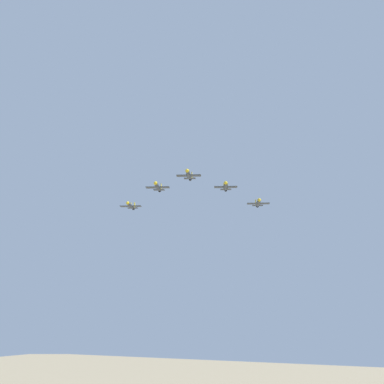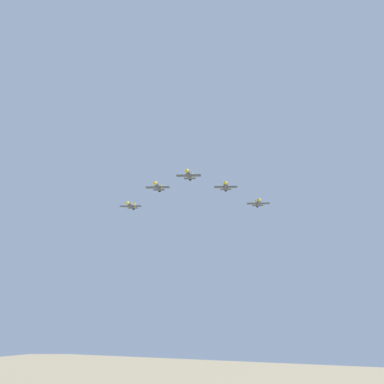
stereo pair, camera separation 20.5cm
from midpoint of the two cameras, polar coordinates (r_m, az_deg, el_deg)
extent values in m
ellipsoid|color=#2D3338|center=(247.60, -0.37, 1.77)|extent=(15.00, 7.84, 1.99)
cone|color=gold|center=(239.30, -0.54, 2.27)|extent=(2.49, 2.33, 1.69)
ellipsoid|color=#334751|center=(244.50, -0.44, 2.13)|extent=(3.02, 2.40, 1.16)
cube|color=#2D3338|center=(248.32, -0.36, 1.70)|extent=(7.54, 11.53, 0.20)
cube|color=gold|center=(247.98, 0.79, 1.73)|extent=(3.23, 1.95, 0.24)
cube|color=gold|center=(248.79, -1.50, 1.69)|extent=(3.23, 1.95, 0.24)
cube|color=#2D3338|center=(253.88, -0.25, 1.41)|extent=(4.29, 5.82, 0.20)
cube|color=gold|center=(253.84, -0.03, 1.75)|extent=(2.14, 1.10, 2.87)
cube|color=gold|center=(254.00, -0.48, 1.74)|extent=(2.14, 1.10, 2.87)
cylinder|color=black|center=(255.50, -0.22, 1.32)|extent=(1.56, 1.71, 1.39)
ellipsoid|color=#2D3338|center=(265.60, 3.47, 0.57)|extent=(15.03, 8.09, 2.00)
cone|color=gold|center=(257.16, 3.47, 1.00)|extent=(2.51, 2.36, 1.70)
ellipsoid|color=#334751|center=(262.44, 3.47, 0.90)|extent=(3.04, 2.45, 1.17)
cube|color=#2D3338|center=(266.33, 3.47, 0.51)|extent=(7.73, 11.59, 0.20)
cube|color=gold|center=(266.39, 4.55, 0.54)|extent=(3.24, 2.00, 0.24)
cube|color=gold|center=(266.39, 2.40, 0.51)|extent=(3.24, 2.00, 0.24)
cube|color=#2D3338|center=(271.97, 3.48, 0.27)|extent=(4.38, 5.86, 0.20)
cube|color=gold|center=(271.98, 3.68, 0.58)|extent=(2.14, 1.14, 2.89)
cube|color=gold|center=(271.98, 3.26, 0.58)|extent=(2.14, 1.14, 2.89)
cylinder|color=black|center=(273.61, 3.48, 0.19)|extent=(1.58, 1.73, 1.40)
ellipsoid|color=#2D3338|center=(267.78, -3.60, 0.53)|extent=(15.58, 8.44, 2.07)
cone|color=gold|center=(259.10, -3.83, 0.98)|extent=(2.61, 2.45, 1.76)
ellipsoid|color=#334751|center=(264.53, -3.69, 0.87)|extent=(3.16, 2.54, 1.21)
cube|color=#2D3338|center=(268.54, -3.58, 0.47)|extent=(8.05, 12.02, 0.21)
cube|color=gold|center=(267.98, -2.47, 0.50)|extent=(3.36, 2.08, 0.25)
cube|color=gold|center=(269.22, -4.67, 0.47)|extent=(3.36, 2.08, 0.25)
cube|color=#2D3338|center=(274.34, -3.43, 0.22)|extent=(4.56, 6.08, 0.21)
cube|color=gold|center=(274.24, -3.22, 0.54)|extent=(2.22, 1.19, 2.99)
cube|color=gold|center=(274.48, -3.65, 0.54)|extent=(2.22, 1.19, 2.99)
cylinder|color=black|center=(276.04, -3.38, 0.14)|extent=(1.64, 1.79, 1.45)
ellipsoid|color=#2D3338|center=(284.06, 6.83, -1.14)|extent=(15.58, 8.43, 2.07)
cone|color=gold|center=(275.27, 6.94, -0.77)|extent=(2.61, 2.45, 1.76)
ellipsoid|color=#334751|center=(280.74, 6.87, -0.84)|extent=(3.16, 2.54, 1.21)
cube|color=#2D3338|center=(284.83, 6.82, -1.19)|extent=(8.03, 12.02, 0.21)
cube|color=gold|center=(285.20, 7.86, -1.17)|extent=(3.36, 2.08, 0.25)
cube|color=gold|center=(284.57, 5.78, -1.19)|extent=(3.36, 2.08, 0.25)
cube|color=#2D3338|center=(290.70, 6.76, -1.40)|extent=(4.56, 6.08, 0.21)
cube|color=gold|center=(290.73, 6.96, -1.09)|extent=(2.22, 1.19, 2.99)
cube|color=gold|center=(290.61, 6.55, -1.10)|extent=(2.22, 1.19, 2.99)
cylinder|color=black|center=(292.41, 6.74, -1.46)|extent=(1.64, 1.79, 1.45)
ellipsoid|color=#2D3338|center=(287.89, -6.38, -1.42)|extent=(15.01, 7.83, 1.99)
cone|color=gold|center=(279.60, -6.71, -1.09)|extent=(2.49, 2.33, 1.69)
ellipsoid|color=#334751|center=(284.76, -6.50, -1.15)|extent=(3.02, 2.40, 1.16)
cube|color=#2D3338|center=(288.62, -6.35, -1.47)|extent=(7.54, 11.54, 0.20)
cube|color=gold|center=(287.75, -5.38, -1.45)|extent=(3.23, 1.95, 0.24)
cube|color=gold|center=(289.59, -7.32, -1.48)|extent=(3.23, 1.95, 0.24)
cube|color=#2D3338|center=(294.16, -6.15, -1.66)|extent=(4.29, 5.82, 0.20)
cube|color=gold|center=(293.95, -5.96, -1.38)|extent=(2.14, 1.10, 2.87)
cube|color=gold|center=(294.31, -6.34, -1.38)|extent=(2.14, 1.10, 2.87)
cylinder|color=black|center=(295.78, -6.09, -1.72)|extent=(1.56, 1.71, 1.39)
camera|label=1|loc=(0.10, -90.02, 0.00)|focal=51.76mm
camera|label=2|loc=(0.10, 89.98, 0.00)|focal=51.76mm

